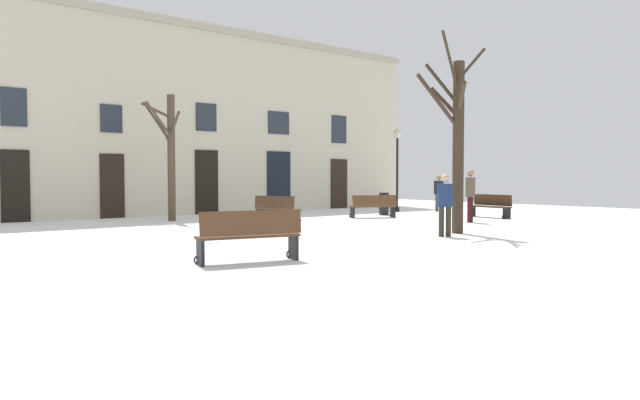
# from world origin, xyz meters

# --- Properties ---
(ground_plane) EXTENTS (36.95, 36.95, 0.00)m
(ground_plane) POSITION_xyz_m (0.00, 0.00, 0.00)
(ground_plane) COLOR white
(building_facade) EXTENTS (23.10, 0.60, 8.07)m
(building_facade) POSITION_xyz_m (0.01, 9.93, 4.08)
(building_facade) COLOR beige
(building_facade) RESTS_ON ground
(tree_left_of_center) EXTENTS (2.13, 1.68, 5.41)m
(tree_left_of_center) POSITION_xyz_m (1.48, -2.25, 2.63)
(tree_left_of_center) COLOR #382B1E
(tree_left_of_center) RESTS_ON ground
(tree_right_of_center) EXTENTS (1.41, 2.45, 4.47)m
(tree_right_of_center) POSITION_xyz_m (-2.81, 6.95, 2.44)
(tree_right_of_center) COLOR #4C3D2D
(tree_right_of_center) RESTS_ON ground
(streetlamp) EXTENTS (0.30, 0.30, 3.75)m
(streetlamp) POSITION_xyz_m (7.60, 5.87, 2.30)
(streetlamp) COLOR black
(streetlamp) RESTS_ON ground
(litter_bin) EXTENTS (0.42, 0.42, 0.92)m
(litter_bin) POSITION_xyz_m (5.43, 4.53, 0.46)
(litter_bin) COLOR black
(litter_bin) RESTS_ON ground
(bench_near_center_tree) EXTENTS (1.97, 0.84, 0.96)m
(bench_near_center_tree) POSITION_xyz_m (-5.92, -3.43, 0.51)
(bench_near_center_tree) COLOR #51331E
(bench_near_center_tree) RESTS_ON ground
(bench_by_litter_bin) EXTENTS (1.00, 1.74, 0.92)m
(bench_by_litter_bin) POSITION_xyz_m (-0.17, 4.13, 0.46)
(bench_by_litter_bin) COLOR #3D2819
(bench_by_litter_bin) RESTS_ON ground
(bench_far_corner) EXTENTS (1.82, 1.16, 0.88)m
(bench_far_corner) POSITION_xyz_m (3.95, 3.61, 0.45)
(bench_far_corner) COLOR #51331E
(bench_far_corner) RESTS_ON ground
(bench_near_lamp) EXTENTS (0.64, 1.89, 0.90)m
(bench_near_lamp) POSITION_xyz_m (7.56, 0.91, 0.46)
(bench_near_lamp) COLOR #3D2819
(bench_near_lamp) RESTS_ON ground
(person_strolling) EXTENTS (0.32, 0.43, 1.65)m
(person_strolling) POSITION_xyz_m (9.08, 4.70, 0.91)
(person_strolling) COLOR #403D3A
(person_strolling) RESTS_ON ground
(person_crossing_plaza) EXTENTS (0.43, 0.33, 1.82)m
(person_crossing_plaza) POSITION_xyz_m (4.97, -0.11, 1.03)
(person_crossing_plaza) COLOR #350F0F
(person_crossing_plaza) RESTS_ON ground
(person_by_shop_door) EXTENTS (0.42, 0.43, 1.63)m
(person_by_shop_door) POSITION_xyz_m (0.50, -2.66, 0.90)
(person_by_shop_door) COLOR #2D271E
(person_by_shop_door) RESTS_ON ground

